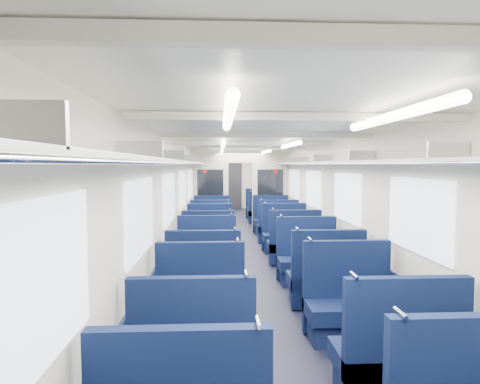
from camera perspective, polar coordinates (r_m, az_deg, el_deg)
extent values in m
cube|color=black|center=(9.44, 0.91, -8.04)|extent=(2.80, 18.00, 0.01)
cube|color=silver|center=(9.24, 0.93, 6.37)|extent=(2.80, 18.00, 0.01)
cube|color=beige|center=(9.28, -7.74, -0.94)|extent=(0.02, 18.00, 2.35)
cube|color=#101A38|center=(9.38, -7.60, -5.96)|extent=(0.03, 17.90, 0.70)
cube|color=beige|center=(9.46, 9.41, -0.86)|extent=(0.02, 18.00, 2.35)
cube|color=#101A38|center=(9.56, 9.26, -5.80)|extent=(0.03, 17.90, 0.70)
cube|color=beige|center=(18.24, -0.96, 1.41)|extent=(2.80, 0.02, 2.35)
cube|color=#B2B5BA|center=(9.23, -6.67, 3.99)|extent=(0.34, 17.40, 0.04)
cylinder|color=silver|center=(9.22, -5.55, 3.87)|extent=(0.02, 17.40, 0.02)
cube|color=#B2B5BA|center=(1.36, -29.60, 8.09)|extent=(0.34, 0.03, 0.14)
cube|color=#B2B5BA|center=(3.27, -13.62, 5.69)|extent=(0.34, 0.03, 0.14)
cube|color=#B2B5BA|center=(5.25, -9.55, 4.99)|extent=(0.34, 0.03, 0.14)
cube|color=#B2B5BA|center=(7.24, -7.72, 4.67)|extent=(0.34, 0.03, 0.14)
cube|color=#B2B5BA|center=(9.24, -6.67, 4.48)|extent=(0.34, 0.03, 0.14)
cube|color=#B2B5BA|center=(11.23, -6.00, 4.36)|extent=(0.34, 0.03, 0.14)
cube|color=#B2B5BA|center=(13.23, -5.53, 4.28)|extent=(0.34, 0.03, 0.14)
cube|color=#B2B5BA|center=(15.23, -5.19, 4.22)|extent=(0.34, 0.03, 0.14)
cube|color=#B2B5BA|center=(17.23, -4.92, 4.17)|extent=(0.34, 0.03, 0.14)
cube|color=#B2B5BA|center=(9.40, 8.38, 3.97)|extent=(0.34, 17.40, 0.04)
cylinder|color=silver|center=(9.36, 7.30, 3.86)|extent=(0.02, 17.40, 0.02)
cube|color=#B2B5BA|center=(3.70, 26.92, 5.15)|extent=(0.34, 0.03, 0.14)
cube|color=#B2B5BA|center=(5.53, 16.54, 4.82)|extent=(0.34, 0.03, 0.14)
cube|color=#B2B5BA|center=(7.45, 11.41, 4.60)|extent=(0.34, 0.03, 0.14)
cube|color=#B2B5BA|center=(9.40, 8.39, 4.46)|extent=(0.34, 0.03, 0.14)
cube|color=#B2B5BA|center=(11.36, 6.41, 4.35)|extent=(0.34, 0.03, 0.14)
cube|color=#B2B5BA|center=(13.34, 5.02, 4.28)|extent=(0.34, 0.03, 0.14)
cube|color=#B2B5BA|center=(15.33, 3.99, 4.22)|extent=(0.34, 0.03, 0.14)
cube|color=#B2B5BA|center=(17.31, 3.20, 4.17)|extent=(0.34, 0.03, 0.14)
cube|color=white|center=(1.95, -26.54, -11.98)|extent=(0.02, 1.30, 0.75)
cube|color=white|center=(4.12, -13.61, -3.50)|extent=(0.02, 1.30, 0.75)
cube|color=white|center=(6.38, -9.78, -0.89)|extent=(0.02, 1.30, 0.75)
cube|color=white|center=(8.66, -7.96, 0.35)|extent=(0.02, 1.30, 0.75)
cube|color=white|center=(10.95, -6.90, 1.07)|extent=(0.02, 1.30, 0.75)
cube|color=white|center=(13.75, -6.09, 1.63)|extent=(0.02, 1.30, 0.75)
cube|color=white|center=(16.04, -5.63, 1.94)|extent=(0.02, 1.30, 0.75)
cube|color=white|center=(4.51, 23.39, -3.08)|extent=(0.02, 1.30, 0.75)
cube|color=white|center=(6.64, 14.59, -0.78)|extent=(0.02, 1.30, 0.75)
cube|color=white|center=(8.86, 10.12, 0.40)|extent=(0.02, 1.30, 0.75)
cube|color=white|center=(11.11, 7.45, 1.11)|extent=(0.02, 1.30, 0.75)
cube|color=white|center=(13.87, 5.38, 1.65)|extent=(0.02, 1.30, 0.75)
cube|color=white|center=(16.15, 4.21, 1.96)|extent=(0.02, 1.30, 0.75)
cube|color=beige|center=(1.41, 24.41, 18.81)|extent=(2.70, 0.06, 0.06)
cube|color=beige|center=(3.29, 8.00, 10.28)|extent=(2.70, 0.06, 0.06)
cube|color=beige|center=(5.26, 3.85, 7.87)|extent=(2.70, 0.06, 0.06)
cube|color=beige|center=(7.25, 1.98, 6.76)|extent=(2.70, 0.06, 0.06)
cube|color=beige|center=(9.24, 0.92, 6.12)|extent=(2.70, 0.06, 0.06)
cube|color=beige|center=(11.24, 0.24, 5.71)|extent=(2.70, 0.06, 0.06)
cube|color=beige|center=(13.23, -0.23, 5.42)|extent=(2.70, 0.06, 0.06)
cube|color=beige|center=(15.23, -0.58, 5.21)|extent=(2.70, 0.06, 0.06)
cube|color=beige|center=(17.23, -0.85, 5.05)|extent=(2.70, 0.06, 0.06)
cylinder|color=white|center=(2.73, -1.55, 10.60)|extent=(0.07, 1.60, 0.07)
cylinder|color=white|center=(6.72, -2.36, 6.56)|extent=(0.07, 1.60, 0.07)
cylinder|color=white|center=(10.22, -2.54, 5.62)|extent=(0.07, 1.60, 0.07)
cylinder|color=white|center=(14.72, -2.65, 5.06)|extent=(0.07, 1.60, 0.07)
cylinder|color=white|center=(2.97, 20.51, 9.82)|extent=(0.07, 1.60, 0.07)
cylinder|color=white|center=(6.82, 6.98, 6.49)|extent=(0.07, 1.60, 0.07)
cylinder|color=white|center=(10.29, 3.62, 5.60)|extent=(0.07, 1.60, 0.07)
cylinder|color=white|center=(14.76, 1.64, 5.06)|extent=(0.07, 1.60, 0.07)
cube|color=black|center=(18.19, -0.95, 0.85)|extent=(0.75, 0.06, 2.00)
cube|color=beige|center=(12.00, -4.13, 0.16)|extent=(1.05, 0.08, 2.35)
cube|color=black|center=(11.94, -4.14, 1.22)|extent=(0.76, 0.02, 0.80)
cylinder|color=red|center=(11.92, -4.87, 2.89)|extent=(0.12, 0.01, 0.12)
cube|color=beige|center=(12.09, 4.19, 0.18)|extent=(1.05, 0.08, 2.35)
cube|color=black|center=(12.03, 4.22, 1.24)|extent=(0.76, 0.02, 0.80)
cylinder|color=red|center=(12.03, 4.95, 2.90)|extent=(0.12, 0.01, 0.12)
cube|color=beige|center=(11.99, 0.04, 4.94)|extent=(0.70, 0.08, 0.35)
cylinder|color=silver|center=(2.30, 2.54, -17.61)|extent=(0.02, 0.15, 0.02)
cylinder|color=silver|center=(2.59, 21.37, -15.35)|extent=(0.02, 0.15, 0.02)
cube|color=#0E1B43|center=(3.69, -6.42, -21.86)|extent=(0.99, 0.52, 0.17)
cube|color=#0E1738|center=(3.79, -6.40, -24.76)|extent=(0.91, 0.42, 0.26)
cube|color=#0E1B43|center=(3.41, -6.68, -20.24)|extent=(0.99, 0.09, 1.06)
cylinder|color=silver|center=(3.22, 0.86, -11.27)|extent=(0.02, 0.15, 0.02)
cube|color=#0E1B43|center=(3.89, 20.60, -20.69)|extent=(0.99, 0.52, 0.17)
cube|color=#0E1738|center=(3.98, 20.52, -23.48)|extent=(0.91, 0.42, 0.26)
cube|color=#0E1B43|center=(3.63, 22.09, -18.97)|extent=(0.99, 0.09, 1.06)
cylinder|color=silver|center=(3.30, 15.58, -11.05)|extent=(0.02, 0.15, 0.02)
cube|color=#0E1B43|center=(4.62, -5.62, -16.43)|extent=(0.99, 0.52, 0.17)
cube|color=#0E1738|center=(4.70, -5.60, -18.86)|extent=(0.91, 0.42, 0.26)
cube|color=#0E1B43|center=(4.75, -5.51, -13.18)|extent=(0.99, 0.09, 1.06)
cylinder|color=silver|center=(4.62, -0.31, -6.64)|extent=(0.02, 0.15, 0.02)
cube|color=#0E1B43|center=(4.84, 15.22, -15.59)|extent=(0.99, 0.52, 0.17)
cube|color=#0E1738|center=(4.91, 15.18, -17.93)|extent=(0.91, 0.42, 0.26)
cube|color=#0E1B43|center=(4.97, 14.48, -12.53)|extent=(0.99, 0.09, 1.06)
cylinder|color=silver|center=(4.74, 9.70, -6.45)|extent=(0.02, 0.15, 0.02)
cube|color=#0E1B43|center=(5.79, -5.03, -12.21)|extent=(0.99, 0.52, 0.17)
cube|color=#0E1738|center=(5.85, -5.02, -14.21)|extent=(0.91, 0.42, 0.26)
cube|color=#0E1B43|center=(5.53, -5.13, -10.74)|extent=(0.99, 0.09, 1.06)
cylinder|color=silver|center=(5.42, -0.70, -5.09)|extent=(0.02, 0.15, 0.02)
cube|color=#0E1B43|center=(5.92, 11.59, -11.92)|extent=(0.99, 0.52, 0.17)
cube|color=#0E1738|center=(5.98, 11.56, -13.88)|extent=(0.91, 0.42, 0.26)
cube|color=#0E1B43|center=(5.67, 12.17, -10.45)|extent=(0.99, 0.09, 1.06)
cylinder|color=silver|center=(5.46, 7.97, -5.06)|extent=(0.02, 0.15, 0.02)
cube|color=#0E1B43|center=(6.92, -4.66, -9.54)|extent=(0.99, 0.52, 0.17)
cube|color=#0E1738|center=(6.98, -4.66, -11.23)|extent=(0.91, 0.42, 0.26)
cube|color=#0E1B43|center=(7.09, -4.62, -7.50)|extent=(0.99, 0.09, 1.06)
cylinder|color=silver|center=(7.00, -1.20, -3.07)|extent=(0.02, 0.15, 0.02)
cube|color=#0E1B43|center=(6.84, 9.51, -9.74)|extent=(0.99, 0.52, 0.17)
cube|color=#0E1738|center=(6.90, 9.49, -11.45)|extent=(0.91, 0.42, 0.26)
cube|color=#0E1B43|center=(7.00, 9.15, -7.67)|extent=(0.99, 0.09, 1.06)
cylinder|color=silver|center=(6.84, 5.75, -3.26)|extent=(0.02, 0.15, 0.02)
cube|color=#0E1B43|center=(8.05, -4.41, -7.65)|extent=(0.99, 0.52, 0.17)
cube|color=#0E1738|center=(8.09, -4.40, -9.12)|extent=(0.91, 0.42, 0.26)
cube|color=#0E1B43|center=(7.80, -4.46, -6.45)|extent=(0.99, 0.09, 1.06)
cylinder|color=silver|center=(7.72, -1.36, -2.43)|extent=(0.02, 0.15, 0.02)
cube|color=#0E1B43|center=(8.20, 7.37, -7.45)|extent=(0.99, 0.52, 0.17)
cube|color=#0E1738|center=(8.24, 7.36, -8.90)|extent=(0.91, 0.42, 0.26)
cube|color=#0E1B43|center=(7.96, 7.66, -6.27)|extent=(0.99, 0.09, 1.06)
cylinder|color=silver|center=(7.81, 4.66, -2.37)|extent=(0.02, 0.15, 0.02)
cube|color=#0E1B43|center=(9.01, -4.25, -6.41)|extent=(0.99, 0.52, 0.17)
cube|color=#0E1738|center=(9.05, -4.24, -7.73)|extent=(0.91, 0.42, 0.26)
cube|color=#0E1B43|center=(9.19, -4.22, -4.89)|extent=(0.99, 0.09, 1.06)
cylinder|color=silver|center=(9.12, -1.60, -1.47)|extent=(0.02, 0.15, 0.02)
cube|color=#0E1B43|center=(9.13, 6.29, -6.29)|extent=(0.99, 0.52, 0.17)
cube|color=#0E1738|center=(9.17, 6.28, -7.60)|extent=(0.91, 0.42, 0.26)
cube|color=#0E1B43|center=(9.30, 6.09, -4.79)|extent=(0.99, 0.09, 1.06)
cylinder|color=silver|center=(9.18, 3.52, -1.44)|extent=(0.02, 0.15, 0.02)
cube|color=#0E1B43|center=(10.33, -4.07, -5.09)|extent=(0.99, 0.52, 0.17)
cube|color=#0E1738|center=(10.37, -4.07, -6.26)|extent=(0.91, 0.42, 0.26)
cube|color=#0E1B43|center=(10.09, -4.10, -4.11)|extent=(0.99, 0.09, 1.06)
cylinder|color=silver|center=(10.03, -1.71, -0.99)|extent=(0.02, 0.15, 0.02)
cube|color=#0E1B43|center=(10.36, 5.18, -5.07)|extent=(0.99, 0.52, 0.17)
cube|color=#0E1738|center=(10.40, 5.17, -6.23)|extent=(0.91, 0.42, 0.26)
cube|color=#0E1B43|center=(10.12, 5.35, -4.09)|extent=(0.99, 0.09, 1.06)
cylinder|color=silver|center=(10.01, 2.99, -1.00)|extent=(0.02, 0.15, 0.02)
cube|color=#0E1B43|center=(11.33, -3.97, -4.31)|extent=(0.99, 0.52, 0.17)
cube|color=#0E1738|center=(11.36, -3.96, -5.37)|extent=(0.91, 0.42, 0.26)
cube|color=#0E1B43|center=(11.51, -3.95, -3.13)|extent=(0.99, 0.09, 1.06)
cylinder|color=silver|center=(11.46, -1.86, -0.39)|extent=(0.02, 0.15, 0.02)
cube|color=#0E1B43|center=(11.50, 4.36, -4.18)|extent=(0.99, 0.52, 0.17)
cube|color=#0E1738|center=(11.53, 4.35, -5.23)|extent=(0.91, 0.42, 0.26)
cube|color=#0E1B43|center=(11.68, 4.23, -3.02)|extent=(0.99, 0.09, 1.06)
cylinder|color=silver|center=(11.59, 2.18, -0.35)|extent=(0.02, 0.15, 0.02)
cube|color=#0E1B43|center=(13.50, -3.79, -3.00)|extent=(0.99, 0.52, 0.17)
cube|color=#0E1738|center=(13.52, -3.79, -3.89)|extent=(0.91, 0.42, 0.26)
cube|color=#0E1B43|center=(13.26, -3.81, -2.21)|extent=(0.99, 0.09, 1.06)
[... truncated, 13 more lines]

